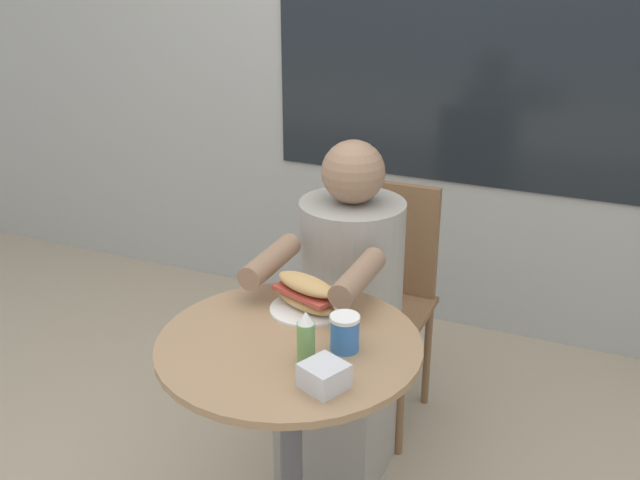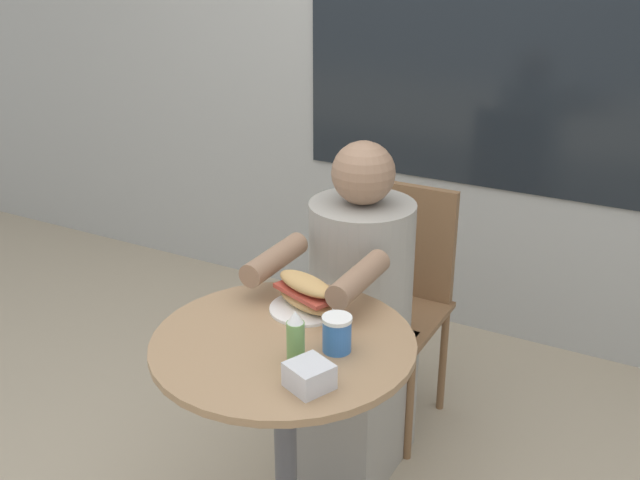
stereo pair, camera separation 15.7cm
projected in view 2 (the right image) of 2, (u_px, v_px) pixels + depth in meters
storefront_wall at (496, 10)px, 2.95m from camera, size 8.00×0.09×2.80m
cafe_table at (285, 408)px, 1.95m from camera, size 0.67×0.67×0.75m
diner_chair at (398, 284)px, 2.68m from camera, size 0.38×0.38×0.87m
seated_diner at (355, 335)px, 2.41m from camera, size 0.33×0.60×1.12m
sandwich_on_plate at (306, 295)px, 2.00m from camera, size 0.21×0.20×0.10m
drink_cup at (337, 334)px, 1.81m from camera, size 0.07×0.07×0.09m
napkin_box at (309, 376)px, 1.67m from camera, size 0.12×0.12×0.06m
condiment_bottle at (296, 338)px, 1.75m from camera, size 0.04×0.04×0.14m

